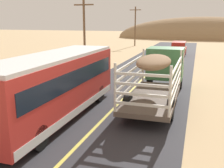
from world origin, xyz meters
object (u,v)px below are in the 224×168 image
bus (55,85)px  livestock_truck (161,68)px  car_far (179,48)px  power_pole_far (135,25)px  power_pole_mid (84,30)px

bus → livestock_truck: bearing=53.4°
bus → car_far: 27.49m
bus → car_far: size_ratio=2.16×
bus → power_pole_far: bearing=97.3°
power_pole_mid → livestock_truck: bearing=-45.0°
livestock_truck → power_pole_mid: power_pole_mid is taller
livestock_truck → car_far: (-0.35, 21.21, -0.70)m
livestock_truck → power_pole_mid: size_ratio=1.38×
livestock_truck → power_pole_mid: 13.65m
livestock_truck → power_pole_far: size_ratio=1.32×
bus → power_pole_far: 40.18m
livestock_truck → bus: 7.43m
power_pole_mid → power_pole_far: (-0.00, 24.28, 0.18)m
power_pole_mid → power_pole_far: size_ratio=0.95×
car_far → power_pole_far: power_pole_far is taller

